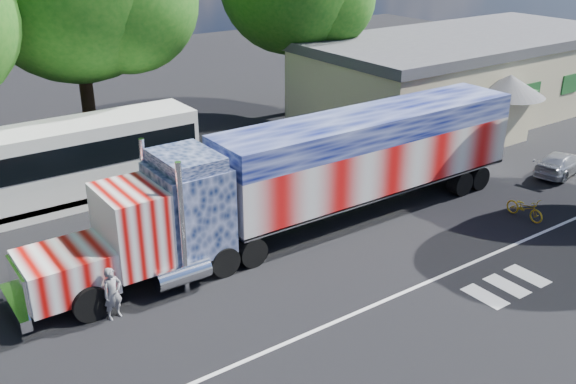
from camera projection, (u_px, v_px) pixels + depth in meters
ground at (334, 264)px, 24.23m from camera, size 100.00×100.00×0.00m
lane_markings at (440, 293)px, 22.31m from camera, size 30.00×2.67×0.01m
semi_truck at (320, 171)px, 26.24m from camera, size 22.64×3.58×4.83m
coach_bus at (58, 165)px, 28.53m from camera, size 12.71×2.96×3.70m
hall_building at (467, 75)px, 41.95m from camera, size 22.40×12.80×5.20m
parked_car at (561, 163)px, 32.58m from camera, size 4.10×2.27×1.13m
woman at (113, 293)px, 20.60m from camera, size 0.74×0.56×1.82m
bicycle at (525, 208)px, 27.74m from camera, size 0.66×1.83×0.96m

